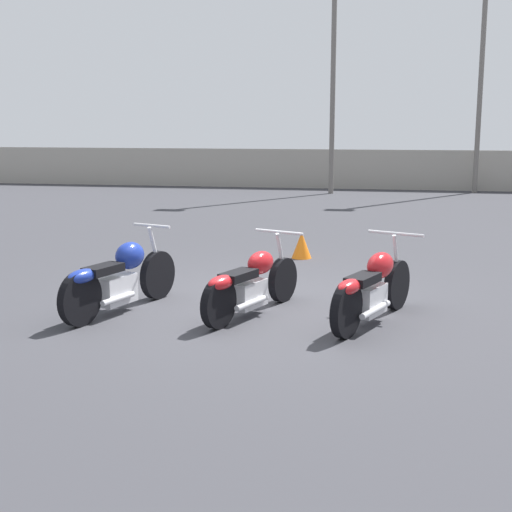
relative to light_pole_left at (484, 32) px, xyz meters
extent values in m
plane|color=#38383D|center=(-4.45, -15.42, -5.06)|extent=(60.00, 60.00, 0.00)
cube|color=#9E998E|center=(-4.45, 0.58, -4.38)|extent=(40.00, 0.04, 1.35)
cylinder|color=slate|center=(0.00, 0.00, -0.80)|extent=(0.16, 0.16, 8.51)
cylinder|color=slate|center=(-4.61, -1.11, -1.03)|extent=(0.16, 0.16, 8.06)
cylinder|color=black|center=(-5.79, -15.40, -4.74)|extent=(0.30, 0.63, 0.64)
cylinder|color=black|center=(-6.27, -16.78, -4.74)|extent=(0.30, 0.63, 0.64)
cube|color=silver|center=(-6.05, -16.16, -4.77)|extent=(0.36, 0.56, 0.35)
ellipsoid|color=navy|center=(-5.97, -15.92, -4.39)|extent=(0.42, 0.51, 0.34)
cube|color=black|center=(-6.13, -16.39, -4.47)|extent=(0.39, 0.57, 0.10)
ellipsoid|color=navy|center=(-6.25, -16.74, -4.49)|extent=(0.33, 0.48, 0.16)
cylinder|color=silver|center=(-5.83, -15.49, -4.07)|extent=(0.54, 0.22, 0.04)
cylinder|color=silver|center=(-5.81, -15.45, -4.41)|extent=(0.13, 0.26, 0.65)
cylinder|color=silver|center=(-5.99, -16.34, -4.83)|extent=(0.24, 0.55, 0.07)
cylinder|color=black|center=(-4.15, -15.26, -4.77)|extent=(0.31, 0.57, 0.58)
cylinder|color=black|center=(-4.69, -16.59, -4.77)|extent=(0.31, 0.57, 0.58)
cube|color=silver|center=(-4.45, -16.00, -4.80)|extent=(0.38, 0.55, 0.32)
ellipsoid|color=red|center=(-4.36, -15.77, -4.45)|extent=(0.40, 0.52, 0.28)
cube|color=black|center=(-4.54, -16.22, -4.52)|extent=(0.42, 0.57, 0.10)
ellipsoid|color=red|center=(-4.67, -16.55, -4.54)|extent=(0.35, 0.48, 0.16)
cylinder|color=silver|center=(-4.19, -15.36, -4.13)|extent=(0.65, 0.29, 0.04)
cylinder|color=silver|center=(-4.17, -15.31, -4.45)|extent=(0.14, 0.25, 0.62)
cylinder|color=silver|center=(-4.39, -16.17, -4.85)|extent=(0.30, 0.62, 0.07)
cylinder|color=black|center=(-2.71, -15.38, -4.75)|extent=(0.33, 0.61, 0.62)
cylinder|color=black|center=(-3.26, -16.70, -4.75)|extent=(0.33, 0.61, 0.62)
cube|color=silver|center=(-3.01, -16.10, -4.78)|extent=(0.38, 0.55, 0.34)
ellipsoid|color=red|center=(-2.92, -15.88, -4.41)|extent=(0.43, 0.56, 0.31)
cube|color=black|center=(-3.10, -16.33, -4.49)|extent=(0.42, 0.57, 0.10)
ellipsoid|color=red|center=(-3.24, -16.65, -4.50)|extent=(0.35, 0.48, 0.16)
cylinder|color=silver|center=(-2.75, -15.47, -4.09)|extent=(0.67, 0.31, 0.04)
cylinder|color=silver|center=(-2.73, -15.42, -4.42)|extent=(0.14, 0.25, 0.64)
cylinder|color=silver|center=(-2.96, -16.28, -4.84)|extent=(0.34, 0.69, 0.07)
cone|color=orange|center=(-4.26, -12.25, -4.83)|extent=(0.34, 0.34, 0.45)
camera|label=1|loc=(-2.90, -24.16, -2.75)|focal=50.00mm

